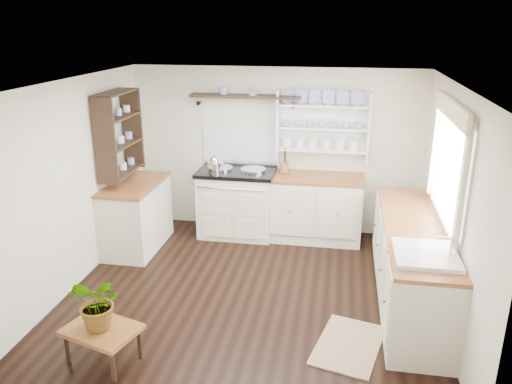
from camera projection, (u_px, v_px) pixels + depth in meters
The scene contains 19 objects.
floor at pixel (251, 292), 5.59m from camera, with size 4.00×3.80×0.01m, color black.
wall_back at pixel (275, 151), 6.99m from camera, with size 4.00×0.02×2.30m, color silver.
wall_right at pixel (451, 207), 4.89m from camera, with size 0.02×3.80×2.30m, color silver.
wall_left at pixel (74, 185), 5.54m from camera, with size 0.02×3.80×2.30m, color silver.
ceiling at pixel (250, 84), 4.84m from camera, with size 4.00×3.80×0.01m, color white.
window at pixel (448, 162), 4.90m from camera, with size 0.08×1.55×1.22m.
aga_cooker at pixel (237, 202), 6.98m from camera, with size 1.05×0.73×0.97m.
back_cabinets at pixel (315, 207), 6.83m from camera, with size 1.27×0.63×0.90m.
right_cabinets at pixel (411, 263), 5.26m from camera, with size 0.62×2.43×0.90m.
belfast_sink at pixel (424, 267), 4.45m from camera, with size 0.55×0.60×0.45m.
left_cabinets at pixel (136, 215), 6.56m from camera, with size 0.62×1.13×0.90m.
plate_rack at pixel (323, 124), 6.71m from camera, with size 1.20×0.22×0.90m.
high_shelf at pixel (245, 97), 6.69m from camera, with size 1.50×0.29×0.16m.
left_shelving at pixel (119, 133), 6.22m from camera, with size 0.28×0.80×1.05m, color black.
kettle at pixel (214, 164), 6.73m from camera, with size 0.18×0.18×0.22m, color silver, non-canonical shape.
utensil_crock at pixel (284, 167), 6.81m from camera, with size 0.12×0.12×0.14m, color brown.
center_table at pixel (102, 332), 4.37m from camera, with size 0.73×0.60×0.34m.
potted_plant at pixel (99, 303), 4.27m from camera, with size 0.45×0.39×0.50m, color #3F7233.
floor_rug at pixel (348, 345), 4.66m from camera, with size 0.55×0.85×0.02m, color #997A59.
Camera 1 is at (0.91, -4.84, 2.88)m, focal length 35.00 mm.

